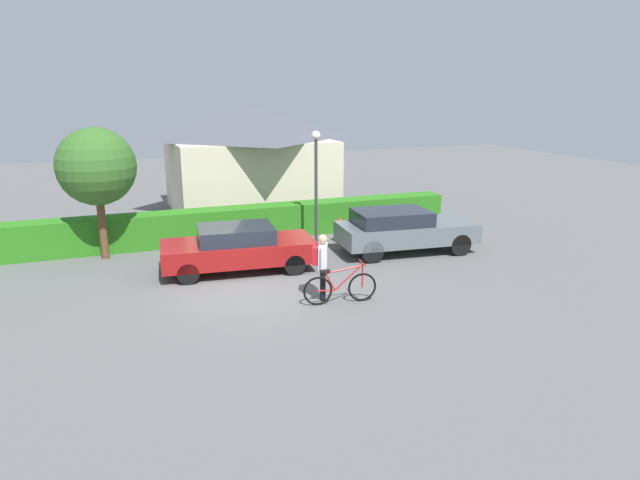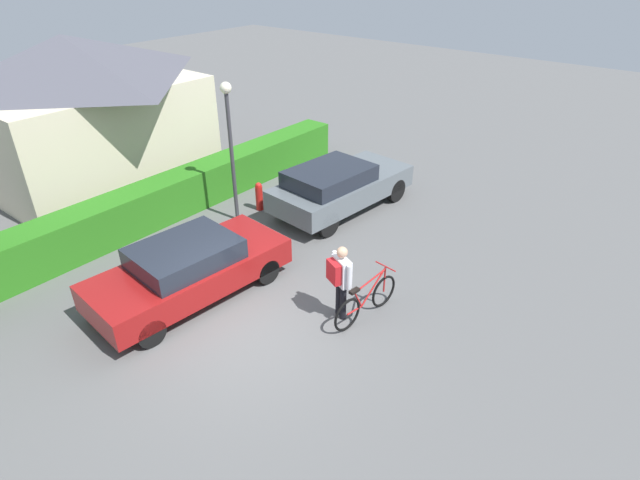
{
  "view_description": "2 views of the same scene",
  "coord_description": "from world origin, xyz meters",
  "px_view_note": "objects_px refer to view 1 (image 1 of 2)",
  "views": [
    {
      "loc": [
        -3.07,
        -12.89,
        4.86
      ],
      "look_at": [
        1.74,
        -0.28,
        1.23
      ],
      "focal_mm": 31.36,
      "sensor_mm": 36.0,
      "label": 1
    },
    {
      "loc": [
        -5.08,
        -5.87,
        6.48
      ],
      "look_at": [
        2.46,
        0.18,
        0.84
      ],
      "focal_mm": 28.74,
      "sensor_mm": 36.0,
      "label": 2
    }
  ],
  "objects_px": {
    "parked_car_near": "(238,247)",
    "parked_car_far": "(403,229)",
    "bicycle": "(340,287)",
    "street_lamp": "(316,171)",
    "fire_hydrant": "(340,230)",
    "tree_kerbside": "(96,167)",
    "person_rider": "(321,260)"
  },
  "relations": [
    {
      "from": "person_rider",
      "to": "fire_hydrant",
      "type": "relative_size",
      "value": 1.97
    },
    {
      "from": "parked_car_far",
      "to": "tree_kerbside",
      "type": "xyz_separation_m",
      "value": [
        -8.6,
        2.56,
        2.0
      ]
    },
    {
      "from": "parked_car_near",
      "to": "bicycle",
      "type": "xyz_separation_m",
      "value": [
        1.69,
        -3.26,
        -0.28
      ]
    },
    {
      "from": "tree_kerbside",
      "to": "bicycle",
      "type": "bearing_deg",
      "value": -48.63
    },
    {
      "from": "person_rider",
      "to": "street_lamp",
      "type": "bearing_deg",
      "value": 70.98
    },
    {
      "from": "person_rider",
      "to": "tree_kerbside",
      "type": "bearing_deg",
      "value": 131.72
    },
    {
      "from": "street_lamp",
      "to": "tree_kerbside",
      "type": "height_order",
      "value": "tree_kerbside"
    },
    {
      "from": "parked_car_far",
      "to": "fire_hydrant",
      "type": "height_order",
      "value": "parked_car_far"
    },
    {
      "from": "person_rider",
      "to": "bicycle",
      "type": "bearing_deg",
      "value": -53.48
    },
    {
      "from": "parked_car_far",
      "to": "bicycle",
      "type": "xyz_separation_m",
      "value": [
        -3.47,
        -3.27,
        -0.35
      ]
    },
    {
      "from": "person_rider",
      "to": "street_lamp",
      "type": "xyz_separation_m",
      "value": [
        1.59,
        4.62,
        1.44
      ]
    },
    {
      "from": "bicycle",
      "to": "person_rider",
      "type": "relative_size",
      "value": 1.11
    },
    {
      "from": "person_rider",
      "to": "parked_car_far",
      "type": "bearing_deg",
      "value": 37.03
    },
    {
      "from": "person_rider",
      "to": "tree_kerbside",
      "type": "height_order",
      "value": "tree_kerbside"
    },
    {
      "from": "bicycle",
      "to": "street_lamp",
      "type": "relative_size",
      "value": 0.49
    },
    {
      "from": "parked_car_near",
      "to": "tree_kerbside",
      "type": "bearing_deg",
      "value": 143.27
    },
    {
      "from": "parked_car_near",
      "to": "parked_car_far",
      "type": "xyz_separation_m",
      "value": [
        5.15,
        0.01,
        0.06
      ]
    },
    {
      "from": "parked_car_near",
      "to": "fire_hydrant",
      "type": "relative_size",
      "value": 5.29
    },
    {
      "from": "tree_kerbside",
      "to": "person_rider",
      "type": "bearing_deg",
      "value": -48.28
    },
    {
      "from": "parked_car_near",
      "to": "bicycle",
      "type": "distance_m",
      "value": 3.68
    },
    {
      "from": "bicycle",
      "to": "person_rider",
      "type": "height_order",
      "value": "person_rider"
    },
    {
      "from": "bicycle",
      "to": "tree_kerbside",
      "type": "distance_m",
      "value": 8.12
    },
    {
      "from": "tree_kerbside",
      "to": "fire_hydrant",
      "type": "distance_m",
      "value": 7.63
    },
    {
      "from": "parked_car_far",
      "to": "person_rider",
      "type": "distance_m",
      "value": 4.74
    },
    {
      "from": "parked_car_near",
      "to": "street_lamp",
      "type": "bearing_deg",
      "value": 30.94
    },
    {
      "from": "tree_kerbside",
      "to": "parked_car_far",
      "type": "bearing_deg",
      "value": -16.59
    },
    {
      "from": "person_rider",
      "to": "street_lamp",
      "type": "relative_size",
      "value": 0.44
    },
    {
      "from": "parked_car_near",
      "to": "parked_car_far",
      "type": "distance_m",
      "value": 5.15
    },
    {
      "from": "parked_car_near",
      "to": "tree_kerbside",
      "type": "height_order",
      "value": "tree_kerbside"
    },
    {
      "from": "parked_car_near",
      "to": "parked_car_far",
      "type": "bearing_deg",
      "value": 0.11
    },
    {
      "from": "parked_car_far",
      "to": "person_rider",
      "type": "xyz_separation_m",
      "value": [
        -3.78,
        -2.85,
        0.23
      ]
    },
    {
      "from": "parked_car_near",
      "to": "person_rider",
      "type": "relative_size",
      "value": 2.68
    }
  ]
}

